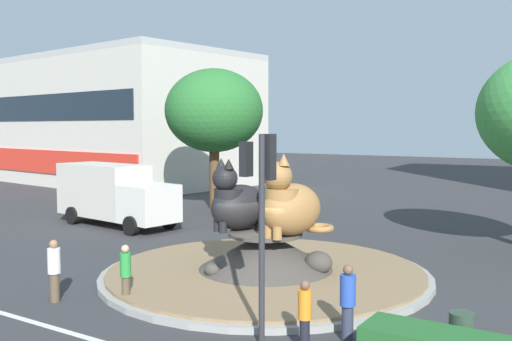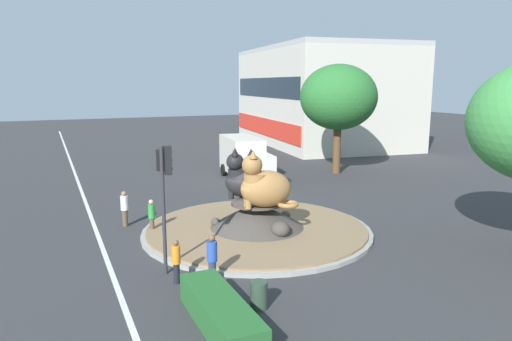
{
  "view_description": "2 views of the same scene",
  "coord_description": "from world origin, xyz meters",
  "px_view_note": "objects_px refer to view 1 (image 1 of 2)",
  "views": [
    {
      "loc": [
        9.89,
        -15.99,
        4.98
      ],
      "look_at": [
        -1.03,
        1.01,
        3.45
      ],
      "focal_mm": 40.17,
      "sensor_mm": 36.0,
      "label": 1
    },
    {
      "loc": [
        19.56,
        -8.9,
        7.04
      ],
      "look_at": [
        -2.34,
        1.01,
        2.54
      ],
      "focal_mm": 32.76,
      "sensor_mm": 36.0,
      "label": 2
    }
  ],
  "objects_px": {
    "cat_statue_black": "(237,204)",
    "pedestrian_green_shirt": "(126,272)",
    "pedestrian_orange_shirt": "(305,314)",
    "cat_statue_tabby": "(289,206)",
    "traffic_light_mast": "(261,191)",
    "litter_bin": "(462,332)",
    "delivery_box_truck": "(113,193)",
    "shophouse_block": "(122,121)",
    "broadleaf_tree_behind_island": "(214,111)",
    "pedestrian_blue_shirt": "(348,301)",
    "pedestrian_white_shirt": "(54,269)"
  },
  "relations": [
    {
      "from": "pedestrian_white_shirt",
      "to": "delivery_box_truck",
      "type": "relative_size",
      "value": 0.24
    },
    {
      "from": "pedestrian_orange_shirt",
      "to": "pedestrian_white_shirt",
      "type": "height_order",
      "value": "pedestrian_white_shirt"
    },
    {
      "from": "pedestrian_blue_shirt",
      "to": "litter_bin",
      "type": "height_order",
      "value": "pedestrian_blue_shirt"
    },
    {
      "from": "traffic_light_mast",
      "to": "litter_bin",
      "type": "bearing_deg",
      "value": -59.13
    },
    {
      "from": "pedestrian_blue_shirt",
      "to": "pedestrian_green_shirt",
      "type": "xyz_separation_m",
      "value": [
        -6.39,
        -0.8,
        -0.04
      ]
    },
    {
      "from": "pedestrian_blue_shirt",
      "to": "litter_bin",
      "type": "bearing_deg",
      "value": 36.86
    },
    {
      "from": "traffic_light_mast",
      "to": "delivery_box_truck",
      "type": "bearing_deg",
      "value": 62.77
    },
    {
      "from": "pedestrian_blue_shirt",
      "to": "pedestrian_white_shirt",
      "type": "relative_size",
      "value": 1.01
    },
    {
      "from": "cat_statue_tabby",
      "to": "pedestrian_green_shirt",
      "type": "bearing_deg",
      "value": -17.02
    },
    {
      "from": "cat_statue_black",
      "to": "pedestrian_white_shirt",
      "type": "relative_size",
      "value": 1.38
    },
    {
      "from": "traffic_light_mast",
      "to": "delivery_box_truck",
      "type": "xyz_separation_m",
      "value": [
        -14.77,
        9.41,
        -1.9
      ]
    },
    {
      "from": "shophouse_block",
      "to": "pedestrian_white_shirt",
      "type": "relative_size",
      "value": 13.71
    },
    {
      "from": "cat_statue_black",
      "to": "broadleaf_tree_behind_island",
      "type": "relative_size",
      "value": 0.29
    },
    {
      "from": "cat_statue_tabby",
      "to": "pedestrian_white_shirt",
      "type": "bearing_deg",
      "value": -25.96
    },
    {
      "from": "cat_statue_tabby",
      "to": "pedestrian_green_shirt",
      "type": "distance_m",
      "value": 5.51
    },
    {
      "from": "cat_statue_tabby",
      "to": "pedestrian_blue_shirt",
      "type": "bearing_deg",
      "value": 58.49
    },
    {
      "from": "cat_statue_tabby",
      "to": "pedestrian_blue_shirt",
      "type": "height_order",
      "value": "cat_statue_tabby"
    },
    {
      "from": "traffic_light_mast",
      "to": "shophouse_block",
      "type": "bearing_deg",
      "value": 55.44
    },
    {
      "from": "broadleaf_tree_behind_island",
      "to": "pedestrian_green_shirt",
      "type": "bearing_deg",
      "value": -60.69
    },
    {
      "from": "pedestrian_orange_shirt",
      "to": "pedestrian_blue_shirt",
      "type": "bearing_deg",
      "value": 0.97
    },
    {
      "from": "pedestrian_green_shirt",
      "to": "delivery_box_truck",
      "type": "relative_size",
      "value": 0.22
    },
    {
      "from": "pedestrian_orange_shirt",
      "to": "cat_statue_tabby",
      "type": "bearing_deg",
      "value": 57.59
    },
    {
      "from": "traffic_light_mast",
      "to": "shophouse_block",
      "type": "xyz_separation_m",
      "value": [
        -31.45,
        26.22,
        2.03
      ]
    },
    {
      "from": "cat_statue_tabby",
      "to": "pedestrian_orange_shirt",
      "type": "height_order",
      "value": "cat_statue_tabby"
    },
    {
      "from": "cat_statue_tabby",
      "to": "delivery_box_truck",
      "type": "distance_m",
      "value": 13.5
    },
    {
      "from": "pedestrian_green_shirt",
      "to": "pedestrian_white_shirt",
      "type": "relative_size",
      "value": 0.94
    },
    {
      "from": "pedestrian_orange_shirt",
      "to": "litter_bin",
      "type": "bearing_deg",
      "value": -32.53
    },
    {
      "from": "pedestrian_green_shirt",
      "to": "pedestrian_orange_shirt",
      "type": "distance_m",
      "value": 5.89
    },
    {
      "from": "broadleaf_tree_behind_island",
      "to": "cat_statue_tabby",
      "type": "bearing_deg",
      "value": -45.13
    },
    {
      "from": "cat_statue_black",
      "to": "pedestrian_green_shirt",
      "type": "xyz_separation_m",
      "value": [
        -0.74,
        -4.45,
        -1.49
      ]
    },
    {
      "from": "pedestrian_white_shirt",
      "to": "traffic_light_mast",
      "type": "bearing_deg",
      "value": 129.74
    },
    {
      "from": "shophouse_block",
      "to": "pedestrian_green_shirt",
      "type": "bearing_deg",
      "value": -36.8
    },
    {
      "from": "shophouse_block",
      "to": "delivery_box_truck",
      "type": "bearing_deg",
      "value": -37.98
    },
    {
      "from": "broadleaf_tree_behind_island",
      "to": "pedestrian_white_shirt",
      "type": "bearing_deg",
      "value": -66.96
    },
    {
      "from": "traffic_light_mast",
      "to": "litter_bin",
      "type": "distance_m",
      "value": 5.43
    },
    {
      "from": "cat_statue_tabby",
      "to": "pedestrian_blue_shirt",
      "type": "xyz_separation_m",
      "value": [
        3.68,
        -3.73,
        -1.52
      ]
    },
    {
      "from": "pedestrian_blue_shirt",
      "to": "pedestrian_white_shirt",
      "type": "height_order",
      "value": "pedestrian_blue_shirt"
    },
    {
      "from": "traffic_light_mast",
      "to": "pedestrian_green_shirt",
      "type": "bearing_deg",
      "value": 90.3
    },
    {
      "from": "delivery_box_truck",
      "to": "shophouse_block",
      "type": "bearing_deg",
      "value": 142.1
    },
    {
      "from": "cat_statue_black",
      "to": "pedestrian_white_shirt",
      "type": "bearing_deg",
      "value": -3.44
    },
    {
      "from": "cat_statue_tabby",
      "to": "shophouse_block",
      "type": "distance_m",
      "value": 36.41
    },
    {
      "from": "broadleaf_tree_behind_island",
      "to": "delivery_box_truck",
      "type": "xyz_separation_m",
      "value": [
        -0.66,
        -7.64,
        -4.32
      ]
    },
    {
      "from": "pedestrian_green_shirt",
      "to": "pedestrian_white_shirt",
      "type": "bearing_deg",
      "value": -115.2
    },
    {
      "from": "broadleaf_tree_behind_island",
      "to": "delivery_box_truck",
      "type": "bearing_deg",
      "value": -94.96
    },
    {
      "from": "pedestrian_green_shirt",
      "to": "delivery_box_truck",
      "type": "xyz_separation_m",
      "value": [
        -10.0,
        8.99,
        0.73
      ]
    },
    {
      "from": "cat_statue_black",
      "to": "shophouse_block",
      "type": "relative_size",
      "value": 0.1
    },
    {
      "from": "cat_statue_tabby",
      "to": "pedestrian_orange_shirt",
      "type": "bearing_deg",
      "value": 46.78
    },
    {
      "from": "broadleaf_tree_behind_island",
      "to": "delivery_box_truck",
      "type": "height_order",
      "value": "broadleaf_tree_behind_island"
    },
    {
      "from": "shophouse_block",
      "to": "litter_bin",
      "type": "distance_m",
      "value": 43.3
    },
    {
      "from": "cat_statue_black",
      "to": "litter_bin",
      "type": "distance_m",
      "value": 8.8
    }
  ]
}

